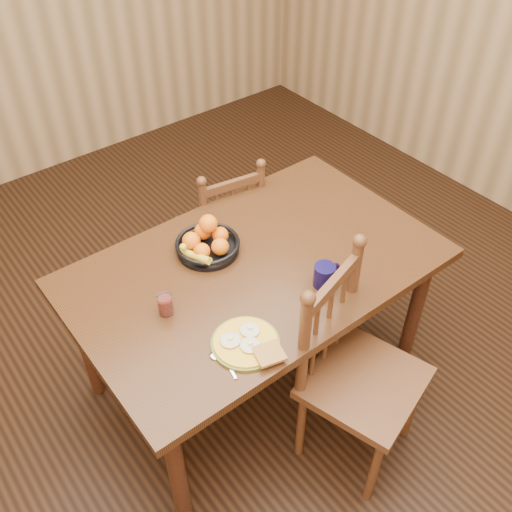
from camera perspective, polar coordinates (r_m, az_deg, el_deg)
room at (r=2.12m, az=0.00°, el=11.10°), size 4.52×5.02×2.72m
dining_table at (r=2.54m, az=0.00°, el=-2.26°), size 1.60×1.00×0.75m
chair_far at (r=3.19m, az=-3.28°, el=2.76°), size 0.46×0.44×0.88m
chair_near at (r=2.45m, az=9.97°, el=-11.57°), size 0.56×0.55×1.01m
breakfast_plate at (r=2.17m, az=-0.93°, el=-8.66°), size 0.26×0.30×0.04m
fork at (r=2.16m, az=-2.05°, el=-9.53°), size 0.04×0.18×0.00m
spoon at (r=2.14m, az=-3.70°, el=-10.27°), size 0.05×0.16×0.01m
coffee_mug at (r=2.38m, az=6.92°, el=-1.88°), size 0.13×0.09×0.10m
juice_glass at (r=2.29m, az=-9.04°, el=-4.86°), size 0.06×0.06×0.09m
fruit_bowl at (r=2.53m, az=-4.92°, el=1.34°), size 0.29×0.29×0.17m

